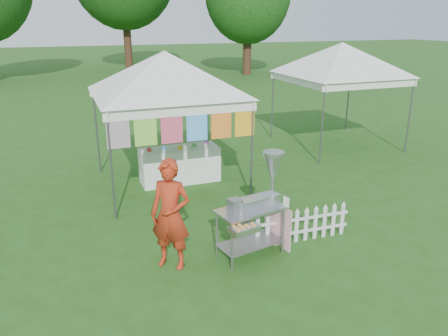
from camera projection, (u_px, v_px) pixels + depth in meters
name	position (u px, v px, depth m)	size (l,w,h in m)	color
ground	(223.00, 257.00, 7.04)	(120.00, 120.00, 0.00)	#284A15
canopy_main	(164.00, 51.00, 9.16)	(4.24, 4.24, 3.45)	#59595E
canopy_right	(343.00, 43.00, 12.33)	(4.24, 4.24, 3.45)	#59595E
donut_cart	(260.00, 197.00, 6.84)	(1.22, 1.03, 1.67)	gray
vendor	(170.00, 215.00, 6.52)	(0.63, 0.41, 1.72)	#A52A14
picket_fence	(301.00, 226.00, 7.44)	(1.80, 0.08, 0.56)	silver
display_table	(180.00, 165.00, 10.18)	(1.80, 0.70, 0.81)	white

